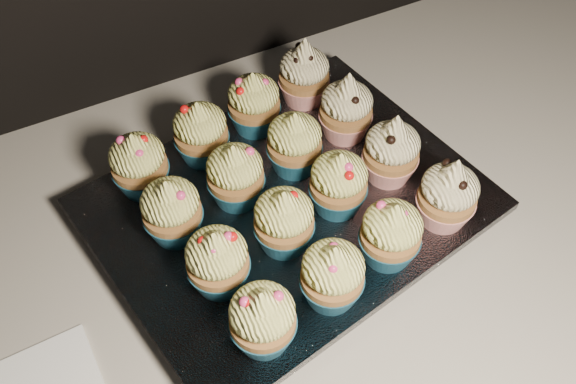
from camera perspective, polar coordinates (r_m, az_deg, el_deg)
name	(u,v)px	position (r m, az deg, el deg)	size (l,w,h in m)	color
cabinet	(374,347)	(1.19, 7.67, -13.52)	(2.40, 0.60, 0.86)	black
worktop	(413,190)	(0.80, 11.03, 0.17)	(2.44, 0.64, 0.04)	beige
baking_tray	(288,213)	(0.73, 0.00, -1.90)	(0.37, 0.28, 0.02)	black
foil_lining	(288,204)	(0.72, 0.00, -1.09)	(0.40, 0.32, 0.01)	silver
cupcake_0	(263,319)	(0.59, -2.27, -11.21)	(0.06, 0.06, 0.08)	#175270
cupcake_1	(332,275)	(0.61, 3.97, -7.35)	(0.06, 0.06, 0.08)	#175270
cupcake_2	(391,233)	(0.65, 9.13, -3.65)	(0.06, 0.06, 0.08)	#175270
cupcake_3	(448,194)	(0.69, 14.04, -0.21)	(0.06, 0.06, 0.10)	#AF1C18
cupcake_4	(218,261)	(0.62, -6.29, -6.10)	(0.06, 0.06, 0.08)	#175270
cupcake_5	(284,221)	(0.65, -0.36, -2.57)	(0.06, 0.06, 0.08)	#175270
cupcake_6	(339,183)	(0.68, 4.51, 0.80)	(0.06, 0.06, 0.08)	#175270
cupcake_7	(392,151)	(0.71, 9.19, 3.64)	(0.06, 0.06, 0.10)	#AF1C18
cupcake_8	(172,210)	(0.67, -10.30, -1.61)	(0.06, 0.06, 0.08)	#175270
cupcake_9	(235,175)	(0.69, -4.70, 1.49)	(0.06, 0.06, 0.08)	#175270
cupcake_10	(295,143)	(0.72, 0.58, 4.37)	(0.06, 0.06, 0.08)	#175270
cupcake_11	(346,109)	(0.75, 5.20, 7.38)	(0.06, 0.06, 0.10)	#AF1C18
cupcake_12	(139,164)	(0.71, -13.11, 2.44)	(0.06, 0.06, 0.08)	#175270
cupcake_13	(201,133)	(0.73, -7.76, 5.26)	(0.06, 0.06, 0.08)	#175270
cupcake_14	(254,103)	(0.76, -3.04, 7.89)	(0.06, 0.06, 0.08)	#175270
cupcake_15	(304,74)	(0.80, 1.44, 10.43)	(0.06, 0.06, 0.10)	#AF1C18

